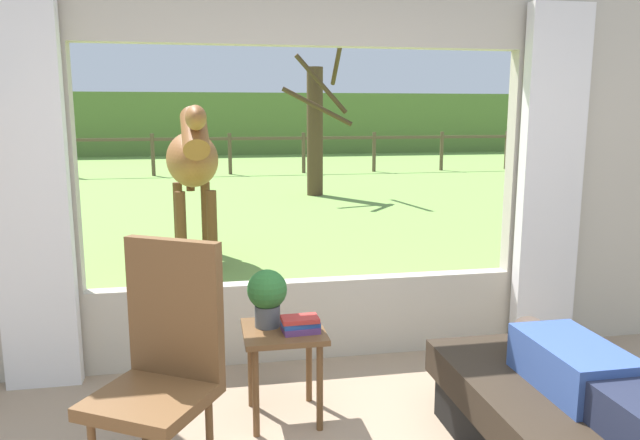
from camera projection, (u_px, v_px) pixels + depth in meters
back_wall_with_window at (307, 179)px, 4.03m from camera, size 5.20×0.12×2.55m
curtain_panel_left at (30, 195)px, 3.59m from camera, size 0.44×0.10×2.40m
curtain_panel_right at (550, 183)px, 4.21m from camera, size 0.44×0.10×2.40m
outdoor_pasture_lawn at (233, 181)px, 14.79m from camera, size 36.00×21.68×0.02m
distant_hill_ridge at (221, 124)px, 24.09m from camera, size 36.00×2.00×2.40m
reclining_person at (600, 386)px, 2.62m from camera, size 0.34×1.43×0.22m
rocking_chair at (164, 368)px, 2.74m from camera, size 0.74×0.82×1.12m
side_table at (284, 345)px, 3.32m from camera, size 0.44×0.44×0.52m
potted_plant at (267, 294)px, 3.32m from camera, size 0.22×0.22×0.32m
book_stack at (300, 325)px, 3.25m from camera, size 0.21×0.15×0.09m
horse at (193, 161)px, 6.59m from camera, size 0.65×1.82×1.73m
pasture_tree at (316, 127)px, 12.00m from camera, size 1.36×1.12×3.04m
pasture_fence_line at (230, 147)px, 16.19m from camera, size 16.10×0.10×1.10m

